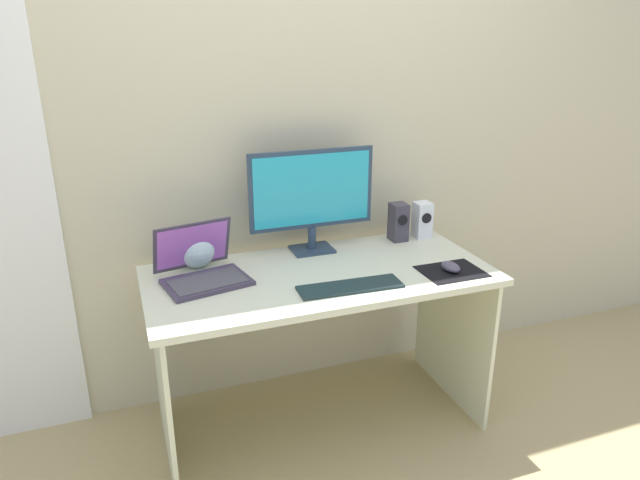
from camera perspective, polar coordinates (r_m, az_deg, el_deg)
name	(u,v)px	position (r m, az deg, el deg)	size (l,w,h in m)	color
ground_plane	(320,421)	(2.72, 0.00, -17.45)	(8.00, 8.00, 0.00)	tan
wall_back	(287,127)	(2.59, -3.30, 11.04)	(6.00, 0.04, 2.50)	beige
desk	(320,306)	(2.41, 0.00, -6.53)	(1.40, 0.65, 0.73)	beige
monitor	(312,195)	(2.49, -0.81, 4.48)	(0.56, 0.14, 0.45)	#26394E
speaker_right	(422,220)	(2.76, 10.04, 1.97)	(0.08, 0.08, 0.17)	white
speaker_near_monitor	(398,222)	(2.70, 7.74, 1.77)	(0.07, 0.08, 0.18)	#3B3843
laptop	(202,269)	(2.31, -11.56, -2.86)	(0.37, 0.34, 0.22)	#3B3346
fishbowl	(196,249)	(2.44, -12.16, -0.85)	(0.16, 0.16, 0.16)	silver
keyboard_external	(350,287)	(2.21, 2.99, -4.62)	(0.40, 0.12, 0.01)	#1B2B2C
mousepad	(451,271)	(2.41, 12.83, -3.03)	(0.25, 0.20, 0.00)	black
mouse	(451,267)	(2.41, 12.75, -2.59)	(0.06, 0.10, 0.04)	#4B4358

